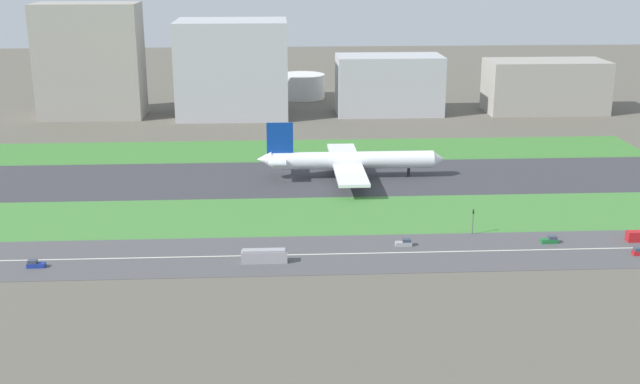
{
  "coord_description": "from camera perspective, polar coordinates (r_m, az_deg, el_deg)",
  "views": [
    {
      "loc": [
        -4.11,
        -268.17,
        75.63
      ],
      "look_at": [
        8.91,
        -36.5,
        6.0
      ],
      "focal_mm": 45.23,
      "sensor_mm": 36.0,
      "label": 1
    }
  ],
  "objects": [
    {
      "name": "ground_plane",
      "position": [
        278.66,
        -2.25,
        0.94
      ],
      "size": [
        800.0,
        800.0,
        0.0
      ],
      "primitive_type": "plane",
      "color": "#5B564C"
    },
    {
      "name": "runway",
      "position": [
        278.65,
        -2.25,
        0.95
      ],
      "size": [
        280.0,
        46.0,
        0.1
      ],
      "primitive_type": "cube",
      "color": "#38383D",
      "rests_on": "ground_plane"
    },
    {
      "name": "grass_median_north",
      "position": [
        318.3,
        -2.39,
        2.95
      ],
      "size": [
        280.0,
        36.0,
        0.1
      ],
      "primitive_type": "cube",
      "color": "#3D7A33",
      "rests_on": "ground_plane"
    },
    {
      "name": "grass_median_south",
      "position": [
        239.45,
        -2.07,
        -1.71
      ],
      "size": [
        280.0,
        36.0,
        0.1
      ],
      "primitive_type": "cube",
      "color": "#427F38",
      "rests_on": "ground_plane"
    },
    {
      "name": "highway",
      "position": [
        209.33,
        -1.88,
        -4.47
      ],
      "size": [
        280.0,
        28.0,
        0.1
      ],
      "primitive_type": "cube",
      "color": "#4C4C4F",
      "rests_on": "ground_plane"
    },
    {
      "name": "highway_centerline",
      "position": [
        209.31,
        -1.88,
        -4.46
      ],
      "size": [
        266.0,
        0.5,
        0.01
      ],
      "primitive_type": "cube",
      "color": "silver",
      "rests_on": "highway"
    },
    {
      "name": "airliner",
      "position": [
        278.1,
        1.98,
        2.24
      ],
      "size": [
        65.0,
        56.0,
        19.7
      ],
      "color": "white",
      "rests_on": "runway"
    },
    {
      "name": "car_1",
      "position": [
        224.82,
        21.71,
        -3.95
      ],
      "size": [
        4.4,
        1.8,
        2.0
      ],
      "rotation": [
        0.0,
        0.0,
        3.14
      ],
      "color": "#B2191E",
      "rests_on": "highway"
    },
    {
      "name": "car_3",
      "position": [
        216.31,
        5.98,
        -3.6
      ],
      "size": [
        4.4,
        1.8,
        2.0
      ],
      "color": "#99999E",
      "rests_on": "highway"
    },
    {
      "name": "bus_1",
      "position": [
        204.02,
        -3.97,
        -4.55
      ],
      "size": [
        11.6,
        2.5,
        3.5
      ],
      "rotation": [
        0.0,
        0.0,
        3.14
      ],
      "color": "#99999E",
      "rests_on": "highway"
    },
    {
      "name": "car_2",
      "position": [
        225.91,
        15.97,
        -3.28
      ],
      "size": [
        4.4,
        1.8,
        2.0
      ],
      "color": "#19662D",
      "rests_on": "highway"
    },
    {
      "name": "car_0",
      "position": [
        213.03,
        -19.5,
        -4.83
      ],
      "size": [
        4.4,
        1.8,
        2.0
      ],
      "rotation": [
        0.0,
        0.0,
        3.14
      ],
      "color": "navy",
      "rests_on": "highway"
    },
    {
      "name": "traffic_light",
      "position": [
        226.6,
        10.77,
        -1.95
      ],
      "size": [
        0.36,
        0.5,
        7.2
      ],
      "color": "#4C4C51",
      "rests_on": "highway"
    },
    {
      "name": "terminal_building",
      "position": [
        394.78,
        -15.95,
        8.91
      ],
      "size": [
        47.54,
        24.16,
        52.84
      ],
      "primitive_type": "cube",
      "color": "#9E998E",
      "rests_on": "ground_plane"
    },
    {
      "name": "hangar_building",
      "position": [
        386.37,
        -6.21,
        8.69
      ],
      "size": [
        51.43,
        37.85,
        44.81
      ],
      "primitive_type": "cube",
      "color": "#B2B2B7",
      "rests_on": "ground_plane"
    },
    {
      "name": "office_tower",
      "position": [
        390.95,
        4.9,
        7.57
      ],
      "size": [
        50.14,
        25.26,
        27.97
      ],
      "primitive_type": "cube",
      "color": "#B2B2B7",
      "rests_on": "ground_plane"
    },
    {
      "name": "cargo_warehouse",
      "position": [
        408.92,
        15.65,
        7.22
      ],
      "size": [
        56.98,
        26.5,
        25.12
      ],
      "primitive_type": "cube",
      "color": "#9E998E",
      "rests_on": "ground_plane"
    },
    {
      "name": "fuel_tank_west",
      "position": [
        432.75,
        -5.19,
        7.64
      ],
      "size": [
        18.85,
        18.85,
        15.88
      ],
      "primitive_type": "cylinder",
      "color": "silver",
      "rests_on": "ground_plane"
    },
    {
      "name": "fuel_tank_centre",
      "position": [
        432.98,
        -1.31,
        7.5
      ],
      "size": [
        24.52,
        24.52,
        12.75
      ],
      "primitive_type": "cylinder",
      "color": "silver",
      "rests_on": "ground_plane"
    },
    {
      "name": "fuel_tank_east",
      "position": [
        435.55,
        3.65,
        7.74
      ],
      "size": [
        23.52,
        23.52,
        16.0
      ],
      "primitive_type": "cylinder",
      "color": "silver",
      "rests_on": "ground_plane"
    }
  ]
}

